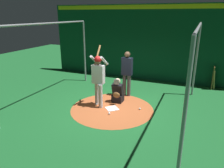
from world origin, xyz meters
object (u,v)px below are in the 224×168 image
at_px(catcher, 118,93).
at_px(home_plate, 112,108).
at_px(baseball_2, 109,113).
at_px(batter, 98,76).
at_px(baseball_0, 140,109).
at_px(baseball_1, 97,104).
at_px(umpire, 127,71).
at_px(bat_rack, 213,78).

bearing_deg(catcher, home_plate, 3.75).
bearing_deg(baseball_2, catcher, -172.95).
bearing_deg(baseball_2, home_plate, -168.39).
distance_m(batter, baseball_0, 1.91).
bearing_deg(baseball_0, baseball_1, -81.42).
relative_size(umpire, bat_rack, 1.77).
relative_size(batter, catcher, 2.28).
bearing_deg(umpire, baseball_2, 1.53).
distance_m(catcher, baseball_1, 0.93).
bearing_deg(baseball_0, home_plate, -72.36).
xyz_separation_m(batter, bat_rack, (-3.84, 3.97, -0.67)).
xyz_separation_m(catcher, baseball_1, (0.60, -0.62, -0.34)).
relative_size(batter, umpire, 1.19).
bearing_deg(baseball_1, batter, 92.46).
distance_m(home_plate, baseball_1, 0.67).
relative_size(umpire, baseball_0, 25.17).
distance_m(catcher, umpire, 1.05).
xyz_separation_m(home_plate, baseball_2, (0.47, 0.10, 0.03)).
distance_m(batter, baseball_1, 1.13).
xyz_separation_m(baseball_1, baseball_2, (0.53, 0.76, 0.00)).
distance_m(umpire, baseball_1, 1.87).
height_order(batter, umpire, batter).
distance_m(baseball_0, baseball_1, 1.64).
bearing_deg(catcher, umpire, 173.70).
height_order(baseball_0, baseball_1, same).
bearing_deg(umpire, bat_rack, 126.03).
distance_m(home_plate, catcher, 0.76).
relative_size(home_plate, batter, 0.19).
height_order(bat_rack, baseball_2, bat_rack).
xyz_separation_m(home_plate, bat_rack, (-3.90, 3.40, 0.48)).
bearing_deg(batter, baseball_1, -87.54).
bearing_deg(umpire, baseball_1, -26.81).
height_order(batter, baseball_1, batter).
height_order(home_plate, baseball_2, baseball_2).
xyz_separation_m(baseball_0, baseball_2, (0.77, -0.86, 0.00)).
relative_size(catcher, baseball_1, 13.13).
height_order(batter, catcher, batter).
bearing_deg(catcher, baseball_2, 7.05).
xyz_separation_m(home_plate, umpire, (-1.46, 0.04, 1.05)).
bearing_deg(baseball_2, batter, -129.01).
distance_m(home_plate, batter, 1.28).
bearing_deg(baseball_2, baseball_0, 131.89).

